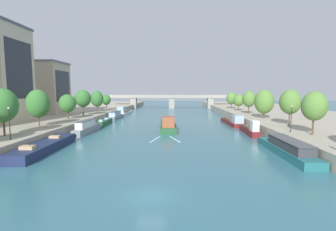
{
  "coord_description": "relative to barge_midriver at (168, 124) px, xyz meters",
  "views": [
    {
      "loc": [
        2.16,
        -19.91,
        9.07
      ],
      "look_at": [
        0.0,
        45.28,
        2.33
      ],
      "focal_mm": 25.78,
      "sensor_mm": 36.0,
      "label": 1
    }
  ],
  "objects": [
    {
      "name": "tree_right_nearest",
      "position": [
        23.74,
        38.78,
        5.09
      ],
      "size": [
        3.99,
        3.99,
        6.36
      ],
      "color": "brown",
      "rests_on": "quay_right"
    },
    {
      "name": "wake_behind_barge",
      "position": [
        -0.11,
        -12.59,
        -1.01
      ],
      "size": [
        5.59,
        6.03,
        0.03
      ],
      "color": "#A5D1DB",
      "rests_on": "ground"
    },
    {
      "name": "moored_boat_left_midway",
      "position": [
        -17.78,
        20.32,
        -0.02
      ],
      "size": [
        2.78,
        12.13,
        2.42
      ],
      "color": "gray",
      "rests_on": "ground"
    },
    {
      "name": "barge_midriver",
      "position": [
        0.0,
        0.0,
        0.0
      ],
      "size": [
        4.33,
        19.18,
        3.45
      ],
      "color": "#235633",
      "rests_on": "ground"
    },
    {
      "name": "tree_left_past_mid",
      "position": [
        -24.76,
        1.34,
        4.9
      ],
      "size": [
        4.04,
        4.04,
        6.08
      ],
      "color": "brown",
      "rests_on": "quay_left"
    },
    {
      "name": "lamppost_right_bank",
      "position": [
        21.28,
        -16.1,
        3.56
      ],
      "size": [
        0.28,
        0.28,
        4.54
      ],
      "color": "black",
      "rests_on": "quay_right"
    },
    {
      "name": "moored_boat_left_lone",
      "position": [
        -17.21,
        6.28,
        -0.38
      ],
      "size": [
        1.97,
        11.06,
        2.33
      ],
      "color": "#235633",
      "rests_on": "ground"
    },
    {
      "name": "quay_right",
      "position": [
        37.2,
        17.91,
        0.02
      ],
      "size": [
        36.0,
        170.0,
        2.1
      ],
      "primitive_type": "cube",
      "color": "#A89E89",
      "rests_on": "ground"
    },
    {
      "name": "tree_left_far",
      "position": [
        -24.25,
        22.05,
        5.34
      ],
      "size": [
        4.1,
        4.1,
        6.91
      ],
      "color": "brown",
      "rests_on": "quay_left"
    },
    {
      "name": "moored_boat_right_downstream",
      "position": [
        17.37,
        -6.79,
        -0.07
      ],
      "size": [
        2.03,
        10.95,
        3.26
      ],
      "color": "maroon",
      "rests_on": "ground"
    },
    {
      "name": "moored_boat_right_near",
      "position": [
        17.21,
        7.58,
        -0.19
      ],
      "size": [
        3.6,
        15.22,
        2.86
      ],
      "color": "maroon",
      "rests_on": "ground"
    },
    {
      "name": "ground_plane",
      "position": [
        -0.26,
        -37.09,
        -1.03
      ],
      "size": [
        400.0,
        400.0,
        0.0
      ],
      "primitive_type": "plane",
      "color": "#336675"
    },
    {
      "name": "tree_left_third",
      "position": [
        -24.88,
        -11.12,
        5.55
      ],
      "size": [
        4.3,
        4.3,
        7.21
      ],
      "color": "brown",
      "rests_on": "quay_left"
    },
    {
      "name": "tree_left_nearest",
      "position": [
        -24.18,
        9.72,
        5.85
      ],
      "size": [
        4.41,
        4.41,
        7.19
      ],
      "color": "brown",
      "rests_on": "quay_left"
    },
    {
      "name": "tree_right_midway",
      "position": [
        23.66,
        15.69,
        5.54
      ],
      "size": [
        3.79,
        3.79,
        6.89
      ],
      "color": "brown",
      "rests_on": "quay_right"
    },
    {
      "name": "moored_boat_left_second",
      "position": [
        -17.25,
        -6.4,
        0.14
      ],
      "size": [
        2.37,
        12.0,
        2.8
      ],
      "color": "gray",
      "rests_on": "ground"
    },
    {
      "name": "tree_left_distant",
      "position": [
        -24.12,
        32.03,
        4.66
      ],
      "size": [
        3.35,
        3.35,
        5.51
      ],
      "color": "brown",
      "rests_on": "quay_left"
    },
    {
      "name": "moored_boat_left_upstream",
      "position": [
        -17.98,
        34.24,
        -0.09
      ],
      "size": [
        3.35,
        16.06,
        3.27
      ],
      "color": "silver",
      "rests_on": "ground"
    },
    {
      "name": "tree_right_by_lamp",
      "position": [
        23.62,
        -18.47,
        5.62
      ],
      "size": [
        3.76,
        3.76,
        6.87
      ],
      "color": "brown",
      "rests_on": "quay_right"
    },
    {
      "name": "moored_boat_right_upstream",
      "position": [
        17.58,
        -23.14,
        -0.04
      ],
      "size": [
        2.84,
        15.76,
        2.37
      ],
      "color": "#23666B",
      "rests_on": "ground"
    },
    {
      "name": "tree_left_by_lamp",
      "position": [
        -24.54,
        -21.19,
        5.82
      ],
      "size": [
        4.33,
        4.33,
        7.36
      ],
      "color": "brown",
      "rests_on": "quay_left"
    },
    {
      "name": "tree_right_second",
      "position": [
        24.15,
        4.55,
        5.26
      ],
      "size": [
        4.76,
        4.76,
        7.25
      ],
      "color": "brown",
      "rests_on": "quay_right"
    },
    {
      "name": "tree_right_far",
      "position": [
        24.59,
        -8.31,
        5.81
      ],
      "size": [
        4.03,
        4.03,
        7.2
      ],
      "color": "brown",
      "rests_on": "quay_right"
    },
    {
      "name": "tree_right_distant",
      "position": [
        23.75,
        27.8,
        4.67
      ],
      "size": [
        3.62,
        3.62,
        5.68
      ],
      "color": "brown",
      "rests_on": "quay_right"
    },
    {
      "name": "quay_left",
      "position": [
        -37.73,
        17.91,
        0.02
      ],
      "size": [
        36.0,
        170.0,
        2.1
      ],
      "primitive_type": "cube",
      "color": "#A89E89",
      "rests_on": "ground"
    },
    {
      "name": "lamppost_left_bank",
      "position": [
        -21.61,
        -24.05,
        3.63
      ],
      "size": [
        0.28,
        0.28,
        4.67
      ],
      "color": "black",
      "rests_on": "quay_left"
    },
    {
      "name": "moored_boat_left_gap_after",
      "position": [
        -17.81,
        -21.91,
        -0.33
      ],
      "size": [
        3.73,
        16.3,
        2.46
      ],
      "color": "#1E284C",
      "rests_on": "ground"
    },
    {
      "name": "building_left_middle",
      "position": [
        -39.33,
        14.81,
        8.86
      ],
      "size": [
        14.92,
        11.21,
        15.55
      ],
      "color": "#B2A38E",
      "rests_on": "quay_left"
    },
    {
      "name": "bridge_far",
      "position": [
        -0.26,
        65.84,
        3.4
      ],
      "size": [
        62.94,
        4.4,
        6.92
      ],
      "color": "gray",
      "rests_on": "ground"
    }
  ]
}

